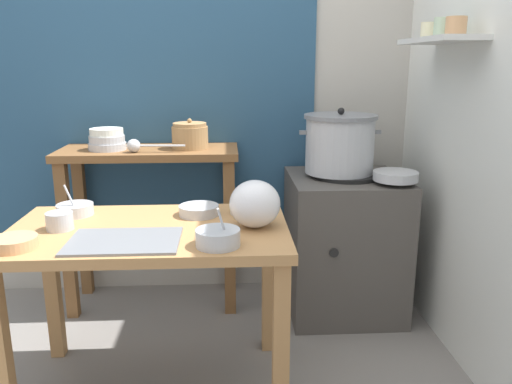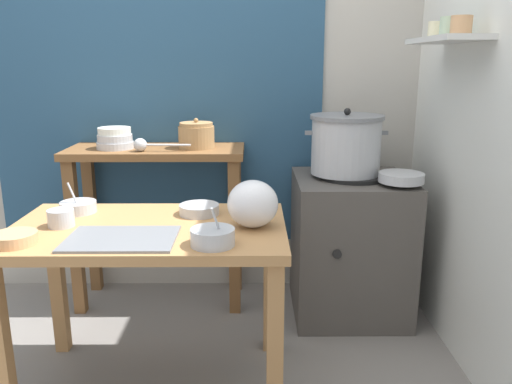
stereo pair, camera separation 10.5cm
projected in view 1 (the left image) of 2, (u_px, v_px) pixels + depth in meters
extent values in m
cube|color=#B2ADA3|center=(192.00, 72.00, 2.92)|extent=(4.40, 0.10, 2.60)
cube|color=navy|center=(146.00, 63.00, 2.84)|extent=(1.90, 0.02, 2.10)
cube|color=silver|center=(491.00, 75.00, 2.12)|extent=(0.10, 3.20, 2.60)
cube|color=silver|center=(440.00, 40.00, 2.27)|extent=(0.20, 0.56, 0.02)
cylinder|color=tan|center=(456.00, 26.00, 2.11)|extent=(0.09, 0.09, 0.08)
cylinder|color=#B7D1AD|center=(444.00, 27.00, 2.23)|extent=(0.08, 0.08, 0.08)
cylinder|color=beige|center=(428.00, 30.00, 2.40)|extent=(0.07, 0.07, 0.07)
cube|color=#B27F4C|center=(149.00, 232.00, 2.02)|extent=(1.10, 0.66, 0.04)
cube|color=#B27F4C|center=(1.00, 356.00, 1.81)|extent=(0.06, 0.06, 0.68)
cube|color=#B27F4C|center=(281.00, 348.00, 1.86)|extent=(0.06, 0.06, 0.68)
cube|color=#B27F4C|center=(53.00, 289.00, 2.35)|extent=(0.06, 0.06, 0.68)
cube|color=#B27F4C|center=(268.00, 283.00, 2.40)|extent=(0.06, 0.06, 0.68)
cube|color=brown|center=(149.00, 152.00, 2.75)|extent=(0.96, 0.40, 0.04)
cube|color=brown|center=(67.00, 242.00, 2.70)|extent=(0.06, 0.06, 0.86)
cube|color=brown|center=(230.00, 239.00, 2.74)|extent=(0.06, 0.06, 0.86)
cube|color=brown|center=(83.00, 224.00, 2.99)|extent=(0.06, 0.06, 0.86)
cube|color=brown|center=(229.00, 222.00, 3.03)|extent=(0.06, 0.06, 0.86)
cube|color=#4C4742|center=(344.00, 244.00, 2.81)|extent=(0.60, 0.60, 0.76)
cylinder|color=black|center=(347.00, 175.00, 2.71)|extent=(0.36, 0.36, 0.02)
cylinder|color=black|center=(334.00, 252.00, 2.49)|extent=(0.04, 0.02, 0.04)
cylinder|color=#B7BABF|center=(340.00, 146.00, 2.69)|extent=(0.36, 0.36, 0.29)
cylinder|color=slate|center=(341.00, 116.00, 2.65)|extent=(0.38, 0.38, 0.02)
sphere|color=black|center=(341.00, 111.00, 2.65)|extent=(0.04, 0.04, 0.04)
cube|color=slate|center=(303.00, 132.00, 2.66)|extent=(0.04, 0.02, 0.02)
cube|color=slate|center=(377.00, 132.00, 2.69)|extent=(0.04, 0.02, 0.02)
cylinder|color=#A37A4C|center=(190.00, 138.00, 2.75)|extent=(0.19, 0.19, 0.12)
cylinder|color=#A37A4C|center=(190.00, 125.00, 2.73)|extent=(0.18, 0.18, 0.02)
sphere|color=#A37A4C|center=(189.00, 121.00, 2.72)|extent=(0.02, 0.02, 0.02)
cylinder|color=#B7BABF|center=(107.00, 146.00, 2.71)|extent=(0.20, 0.20, 0.04)
cylinder|color=#B7BABF|center=(107.00, 139.00, 2.70)|extent=(0.19, 0.19, 0.04)
cylinder|color=silver|center=(106.00, 132.00, 2.69)|extent=(0.17, 0.17, 0.04)
sphere|color=#B7BABF|center=(134.00, 146.00, 2.63)|extent=(0.07, 0.07, 0.07)
cylinder|color=#B7BABF|center=(163.00, 146.00, 2.63)|extent=(0.23, 0.02, 0.01)
cube|color=slate|center=(124.00, 241.00, 1.84)|extent=(0.40, 0.28, 0.01)
ellipsoid|color=white|center=(255.00, 204.00, 2.00)|extent=(0.20, 0.19, 0.19)
cylinder|color=#B7BABF|center=(395.00, 176.00, 2.54)|extent=(0.22, 0.22, 0.05)
cylinder|color=#B7BABF|center=(75.00, 210.00, 2.17)|extent=(0.15, 0.15, 0.05)
cylinder|color=brown|center=(75.00, 205.00, 2.17)|extent=(0.13, 0.13, 0.01)
cylinder|color=#B7BABF|center=(71.00, 200.00, 2.14)|extent=(0.07, 0.03, 0.13)
cylinder|color=#B7BABF|center=(218.00, 238.00, 1.80)|extent=(0.16, 0.16, 0.06)
cylinder|color=beige|center=(218.00, 231.00, 1.80)|extent=(0.14, 0.14, 0.01)
cylinder|color=#B7BABF|center=(223.00, 226.00, 1.79)|extent=(0.04, 0.09, 0.15)
cylinder|color=#B7BABF|center=(246.00, 207.00, 2.19)|extent=(0.14, 0.14, 0.05)
cylinder|color=#BFB28C|center=(246.00, 203.00, 2.19)|extent=(0.12, 0.12, 0.01)
cylinder|color=#B7BABF|center=(199.00, 210.00, 2.17)|extent=(0.17, 0.17, 0.04)
cylinder|color=#BFB28C|center=(199.00, 207.00, 2.17)|extent=(0.14, 0.14, 0.01)
cylinder|color=#B7BABF|center=(60.00, 221.00, 1.98)|extent=(0.10, 0.10, 0.07)
cylinder|color=maroon|center=(59.00, 214.00, 1.97)|extent=(0.09, 0.09, 0.01)
cylinder|color=tan|center=(15.00, 243.00, 1.78)|extent=(0.16, 0.16, 0.04)
cylinder|color=maroon|center=(14.00, 239.00, 1.78)|extent=(0.13, 0.13, 0.01)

